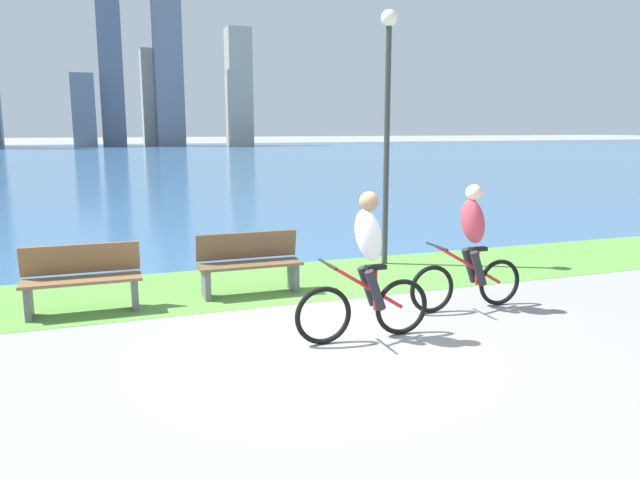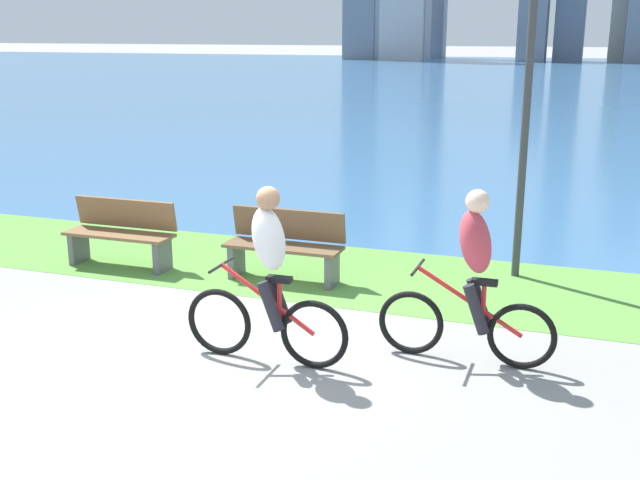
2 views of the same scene
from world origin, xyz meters
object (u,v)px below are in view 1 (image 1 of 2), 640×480
(cyclist_lead, at_px, (367,268))
(cyclist_trailing, at_px, (471,248))
(bench_near_path, at_px, (249,264))
(bench_far_along_path, at_px, (82,279))
(lamppost_tall, at_px, (387,104))

(cyclist_lead, distance_m, cyclist_trailing, 1.90)
(bench_near_path, bearing_deg, bench_far_along_path, -175.84)
(cyclist_trailing, xyz_separation_m, bench_far_along_path, (-4.88, 1.59, -0.39))
(cyclist_trailing, bearing_deg, lamppost_tall, 86.97)
(cyclist_lead, bearing_deg, cyclist_trailing, 19.44)
(cyclist_lead, xyz_separation_m, cyclist_trailing, (1.79, 0.63, -0.01))
(lamppost_tall, bearing_deg, cyclist_lead, -118.87)
(bench_near_path, relative_size, lamppost_tall, 0.34)
(bench_far_along_path, relative_size, lamppost_tall, 0.34)
(bench_near_path, distance_m, bench_far_along_path, 2.29)
(cyclist_lead, bearing_deg, bench_near_path, 108.48)
(bench_near_path, xyz_separation_m, lamppost_tall, (2.75, 1.15, 2.36))
(bench_far_along_path, distance_m, lamppost_tall, 5.71)
(cyclist_trailing, height_order, lamppost_tall, lamppost_tall)
(bench_far_along_path, bearing_deg, bench_near_path, 4.16)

